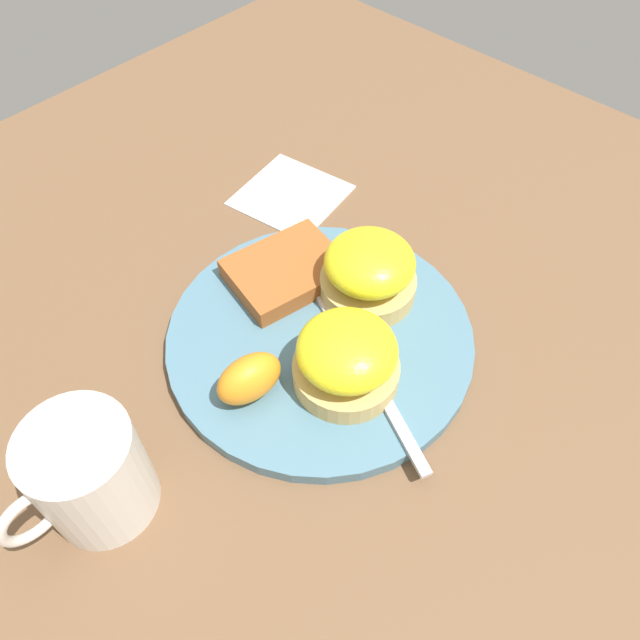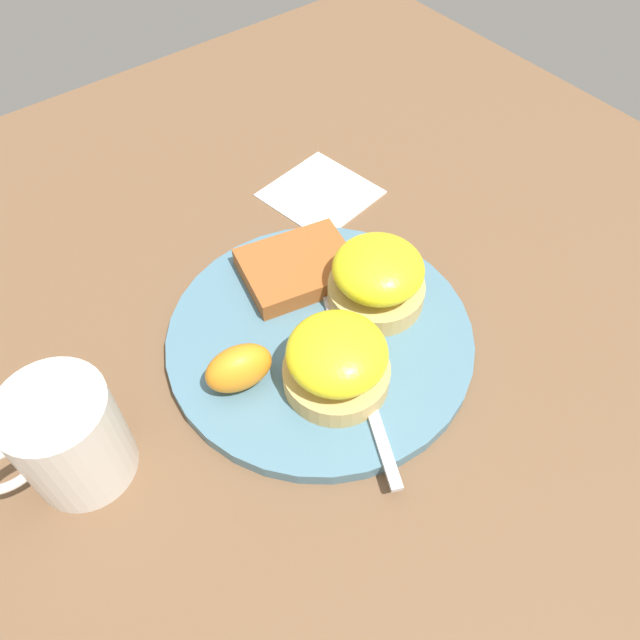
# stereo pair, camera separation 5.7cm
# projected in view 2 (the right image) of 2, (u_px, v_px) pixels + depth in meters

# --- Properties ---
(ground_plane) EXTENTS (1.10, 1.10, 0.00)m
(ground_plane) POSITION_uv_depth(u_px,v_px,m) (320.00, 342.00, 0.59)
(ground_plane) COLOR brown
(plate) EXTENTS (0.29, 0.29, 0.01)m
(plate) POSITION_uv_depth(u_px,v_px,m) (320.00, 338.00, 0.59)
(plate) COLOR slate
(plate) RESTS_ON ground_plane
(sandwich_benedict_left) EXTENTS (0.09, 0.09, 0.07)m
(sandwich_benedict_left) POSITION_uv_depth(u_px,v_px,m) (337.00, 361.00, 0.53)
(sandwich_benedict_left) COLOR tan
(sandwich_benedict_left) RESTS_ON plate
(sandwich_benedict_right) EXTENTS (0.09, 0.09, 0.07)m
(sandwich_benedict_right) POSITION_uv_depth(u_px,v_px,m) (376.00, 277.00, 0.59)
(sandwich_benedict_right) COLOR tan
(sandwich_benedict_right) RESTS_ON plate
(hashbrown_patty) EXTENTS (0.12, 0.11, 0.02)m
(hashbrown_patty) POSITION_uv_depth(u_px,v_px,m) (298.00, 267.00, 0.62)
(hashbrown_patty) COLOR #9E5425
(hashbrown_patty) RESTS_ON plate
(orange_wedge) EXTENTS (0.07, 0.05, 0.04)m
(orange_wedge) POSITION_uv_depth(u_px,v_px,m) (237.00, 366.00, 0.53)
(orange_wedge) COLOR orange
(orange_wedge) RESTS_ON plate
(fork) EXTENTS (0.11, 0.20, 0.00)m
(fork) POSITION_uv_depth(u_px,v_px,m) (356.00, 363.00, 0.56)
(fork) COLOR silver
(fork) RESTS_ON plate
(cup) EXTENTS (0.11, 0.08, 0.10)m
(cup) POSITION_uv_depth(u_px,v_px,m) (68.00, 438.00, 0.48)
(cup) COLOR silver
(cup) RESTS_ON ground_plane
(napkin) EXTENTS (0.13, 0.13, 0.00)m
(napkin) POSITION_uv_depth(u_px,v_px,m) (320.00, 193.00, 0.72)
(napkin) COLOR white
(napkin) RESTS_ON ground_plane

